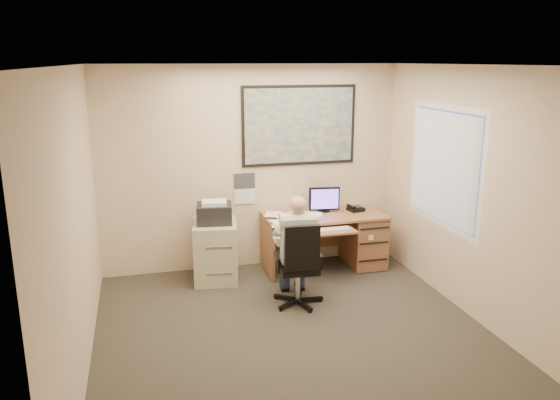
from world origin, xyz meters
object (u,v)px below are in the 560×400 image
object	(u,v)px
desk	(346,234)
filing_cabinet	(215,246)
person	(297,250)
office_chair	(299,281)

from	to	relation	value
desk	filing_cabinet	distance (m)	1.80
desk	person	world-z (taller)	person
desk	person	distance (m)	1.41
desk	office_chair	xyz separation A→B (m)	(-0.98, -1.06, -0.15)
office_chair	person	distance (m)	0.35
desk	person	size ratio (longest dim) A/B	1.26
desk	office_chair	distance (m)	1.45
desk	person	xyz separation A→B (m)	(-0.99, -0.98, 0.20)
office_chair	person	size ratio (longest dim) A/B	0.79
filing_cabinet	person	bearing A→B (deg)	-41.49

